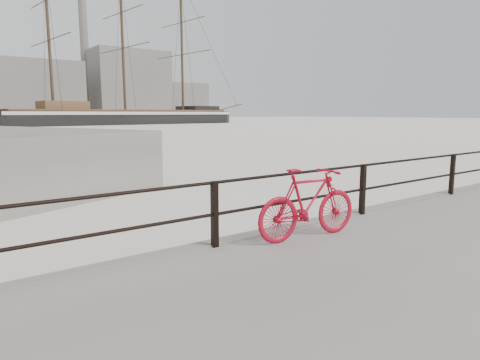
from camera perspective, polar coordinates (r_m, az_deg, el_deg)
ground at (r=9.05m, az=15.04°, el=-6.39°), size 400.00×400.00×0.00m
guardrail at (r=8.77m, az=16.03°, el=-1.22°), size 28.00×0.10×1.00m
bicycle at (r=6.89m, az=9.10°, el=-3.08°), size 1.92×0.51×1.15m
barque_black at (r=93.08m, az=-14.97°, el=7.19°), size 65.33×26.55×35.79m
industrial_west at (r=147.96m, az=-26.83°, el=10.57°), size 32.00×18.00×18.00m
industrial_mid at (r=162.87m, az=-14.78°, el=12.04°), size 26.00×20.00×24.00m
industrial_east at (r=177.09m, az=-8.33°, el=10.34°), size 20.00×16.00×14.00m
smokestack at (r=164.04m, az=-19.97°, el=15.29°), size 2.80×2.80×44.00m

